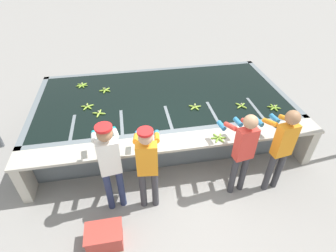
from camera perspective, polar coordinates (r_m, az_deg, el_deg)
name	(u,v)px	position (r m, az deg, el deg)	size (l,w,h in m)	color
ground_plane	(177,183)	(5.04, 2.06, -12.28)	(80.00, 80.00, 0.00)	gray
wash_tank	(162,111)	(6.10, -1.34, 3.24)	(5.50, 2.75, 0.85)	slate
work_ledge	(176,150)	(4.74, 1.67, -5.31)	(5.50, 0.45, 0.85)	#B7B2A3
worker_0	(110,160)	(4.05, -12.60, -7.33)	(0.46, 0.74, 1.72)	navy
worker_1	(147,162)	(4.03, -4.52, -7.86)	(0.46, 0.73, 1.63)	#38383D
worker_2	(243,148)	(4.41, 16.00, -4.63)	(0.48, 0.74, 1.66)	#38383D
worker_3	(282,144)	(4.66, 23.49, -3.69)	(0.47, 0.74, 1.69)	#38383D
banana_bunch_floating_0	(82,85)	(6.56, -18.24, 8.42)	(0.28, 0.28, 0.08)	#7FAD33
banana_bunch_floating_1	(99,113)	(5.43, -14.81, 2.69)	(0.28, 0.28, 0.08)	#9EC642
banana_bunch_floating_2	(241,106)	(5.69, 15.62, 4.28)	(0.25, 0.25, 0.08)	#93BC3D
banana_bunch_floating_3	(274,107)	(5.85, 22.06, 3.75)	(0.27, 0.28, 0.08)	#7FAD33
banana_bunch_floating_4	(100,132)	(4.93, -14.49, -1.18)	(0.28, 0.27, 0.08)	#75A333
banana_bunch_floating_5	(87,107)	(5.70, -17.14, 4.06)	(0.28, 0.27, 0.08)	#8CB738
banana_bunch_floating_6	(195,107)	(5.47, 5.87, 4.17)	(0.27, 0.28, 0.08)	#93BC3D
banana_bunch_floating_7	(105,90)	(6.20, -13.54, 7.59)	(0.27, 0.28, 0.08)	#8CB738
banana_bunch_ledge_0	(218,138)	(4.72, 10.91, -2.53)	(0.28, 0.27, 0.08)	#75A333
knife_0	(280,129)	(5.27, 23.26, -0.66)	(0.21, 0.31, 0.02)	silver
crate	(105,237)	(4.34, -13.65, -22.38)	(0.55, 0.39, 0.32)	#B73D33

